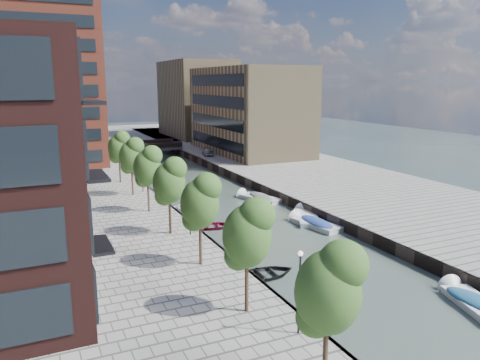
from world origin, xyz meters
TOP-DOWN VIEW (x-y plane):
  - water at (0.00, 40.00)m, footprint 300.00×300.00m
  - quay_right at (16.00, 40.00)m, footprint 20.00×140.00m
  - quay_wall_left at (-6.10, 40.00)m, footprint 0.25×140.00m
  - quay_wall_right at (6.10, 40.00)m, footprint 0.25×140.00m
  - far_closure at (0.00, 100.00)m, footprint 80.00×40.00m
  - apartment_block at (-20.00, 30.00)m, footprint 8.00×38.00m
  - tower at (-17.00, 65.00)m, footprint 18.00×18.00m
  - tan_block_near at (16.00, 62.00)m, footprint 12.00×25.00m
  - tan_block_far at (16.00, 88.00)m, footprint 12.00×20.00m
  - bridge at (0.00, 72.00)m, footprint 13.00×6.00m
  - tree_0 at (-8.50, 4.00)m, footprint 2.50×2.50m
  - tree_1 at (-8.50, 11.00)m, footprint 2.50×2.50m
  - tree_2 at (-8.50, 18.00)m, footprint 2.50×2.50m
  - tree_3 at (-8.50, 25.00)m, footprint 2.50×2.50m
  - tree_4 at (-8.50, 32.00)m, footprint 2.50×2.50m
  - tree_5 at (-8.50, 39.00)m, footprint 2.50×2.50m
  - tree_6 at (-8.50, 46.00)m, footprint 2.50×2.50m
  - lamp_0 at (-7.20, 8.00)m, footprint 0.24×0.24m
  - lamp_1 at (-7.20, 24.00)m, footprint 0.24×0.24m
  - lamp_2 at (-7.20, 40.00)m, footprint 0.24×0.24m
  - sloop_1 at (-4.53, 16.49)m, footprint 4.24×3.04m
  - sloop_2 at (-4.02, 27.89)m, footprint 4.82×4.14m
  - sloop_3 at (-4.52, 34.07)m, footprint 5.14×4.26m
  - sloop_4 at (-5.40, 49.89)m, footprint 4.92×4.28m
  - motorboat_0 at (4.49, 7.88)m, footprint 3.14×5.43m
  - motorboat_2 at (5.27, 26.89)m, footprint 3.96×5.71m
  - motorboat_3 at (4.53, 24.67)m, footprint 2.82×5.54m
  - motorboat_4 at (4.21, 35.11)m, footprint 3.63×5.58m
  - car at (8.20, 60.95)m, footprint 2.17×3.91m

SIDE VIEW (x-z plane):
  - water at x=0.00m, z-range 0.00..0.00m
  - sloop_1 at x=-4.53m, z-range -0.44..0.44m
  - sloop_2 at x=-4.02m, z-range -0.42..0.42m
  - sloop_3 at x=-4.52m, z-range -0.46..0.46m
  - sloop_4 at x=-5.40m, z-range -0.43..0.43m
  - motorboat_2 at x=5.27m, z-range -0.80..1.01m
  - motorboat_0 at x=4.49m, z-range -0.65..1.07m
  - motorboat_4 at x=4.21m, z-range -0.67..1.09m
  - motorboat_3 at x=4.53m, z-range -0.67..1.10m
  - quay_right at x=16.00m, z-range 0.00..1.00m
  - quay_wall_left at x=-6.10m, z-range 0.00..1.00m
  - quay_wall_right at x=6.10m, z-range 0.00..1.00m
  - far_closure at x=0.00m, z-range 0.00..1.00m
  - bridge at x=0.00m, z-range 0.74..2.04m
  - car at x=8.20m, z-range 1.00..2.26m
  - lamp_0 at x=-7.20m, z-range 1.45..5.57m
  - lamp_1 at x=-7.20m, z-range 1.45..5.57m
  - lamp_2 at x=-7.20m, z-range 1.45..5.57m
  - tree_0 at x=-8.50m, z-range 2.33..8.28m
  - tree_1 at x=-8.50m, z-range 2.33..8.28m
  - tree_2 at x=-8.50m, z-range 2.33..8.28m
  - tree_3 at x=-8.50m, z-range 2.33..8.28m
  - tree_4 at x=-8.50m, z-range 2.33..8.28m
  - tree_5 at x=-8.50m, z-range 2.33..8.28m
  - tree_6 at x=-8.50m, z-range 2.33..8.28m
  - apartment_block at x=-20.00m, z-range 1.00..15.00m
  - tan_block_near at x=16.00m, z-range 1.00..15.00m
  - tan_block_far at x=16.00m, z-range 1.00..17.00m
  - tower at x=-17.00m, z-range 1.00..31.00m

